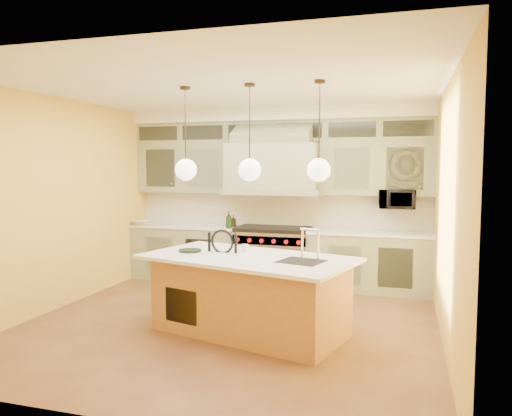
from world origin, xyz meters
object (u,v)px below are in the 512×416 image
(range, at_px, (273,256))
(kitchen_island, at_px, (250,293))
(counter_stool, at_px, (217,274))
(microwave, at_px, (397,199))

(range, height_order, kitchen_island, kitchen_island)
(kitchen_island, bearing_deg, counter_stool, -163.16)
(microwave, bearing_deg, kitchen_island, -122.62)
(range, height_order, counter_stool, counter_stool)
(counter_stool, distance_m, microwave, 3.31)
(counter_stool, relative_size, microwave, 2.22)
(counter_stool, height_order, microwave, microwave)
(kitchen_island, distance_m, microwave, 3.13)
(kitchen_island, relative_size, microwave, 4.90)
(range, xyz_separation_m, counter_stool, (-0.06, -2.41, 0.20))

